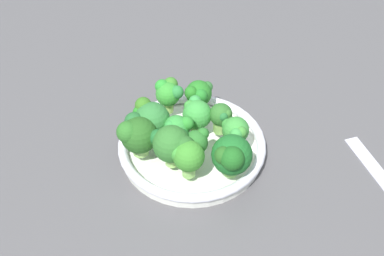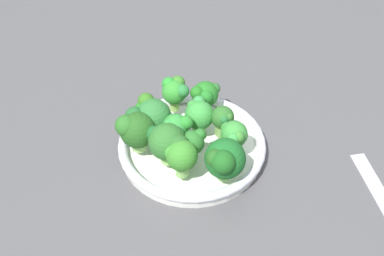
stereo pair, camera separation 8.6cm
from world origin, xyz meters
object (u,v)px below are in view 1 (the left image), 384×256
broccoli_floret_9 (199,93)px  broccoli_floret_11 (196,142)px  broccoli_floret_2 (231,156)px  broccoli_floret_0 (186,155)px  broccoli_floret_4 (168,92)px  broccoli_floret_7 (137,133)px  bowl (192,146)px  broccoli_floret_3 (177,129)px  broccoli_floret_5 (235,131)px  broccoli_floret_6 (151,119)px  broccoli_floret_10 (221,117)px  broccoli_floret_8 (173,144)px  broccoli_floret_1 (197,113)px

broccoli_floret_9 → broccoli_floret_11: (0.74, 13.06, 0.30)cm
broccoli_floret_2 → broccoli_floret_0: bearing=-2.7°
broccoli_floret_4 → broccoli_floret_7: 11.91cm
bowl → broccoli_floret_3: (2.52, 1.26, 5.53)cm
broccoli_floret_5 → broccoli_floret_9: (5.98, -10.85, -0.59)cm
broccoli_floret_6 → broccoli_floret_9: (-8.55, -7.83, -0.94)cm
bowl → broccoli_floret_10: 7.61cm
broccoli_floret_6 → broccoli_floret_11: bearing=146.2°
broccoli_floret_5 → broccoli_floret_9: broccoli_floret_5 is taller
broccoli_floret_4 → broccoli_floret_6: bearing=67.8°
broccoli_floret_6 → broccoli_floret_10: size_ratio=1.26×
broccoli_floret_6 → broccoli_floret_9: broccoli_floret_6 is taller
broccoli_floret_6 → broccoli_floret_9: bearing=-137.5°
broccoli_floret_6 → broccoli_floret_8: (-3.94, 6.49, 0.24)cm
broccoli_floret_4 → broccoli_floret_9: bearing=-173.8°
broccoli_floret_5 → broccoli_floret_6: (14.53, -3.03, 0.34)cm
bowl → broccoli_floret_4: broccoli_floret_4 is taller
broccoli_floret_8 → broccoli_floret_10: bearing=-137.0°
broccoli_floret_1 → broccoli_floret_5: 8.42cm
broccoli_floret_7 → broccoli_floret_10: 15.39cm
bowl → broccoli_floret_6: bearing=-7.5°
broccoli_floret_0 → broccoli_floret_4: bearing=-78.7°
bowl → broccoli_floret_2: broccoli_floret_2 is taller
broccoli_floret_4 → broccoli_floret_10: bearing=148.2°
broccoli_floret_6 → broccoli_floret_7: 4.15cm
broccoli_floret_1 → broccoli_floret_11: broccoli_floret_1 is taller
broccoli_floret_1 → broccoli_floret_4: 7.12cm
broccoli_floret_5 → broccoli_floret_7: (16.71, 0.51, 0.37)cm
broccoli_floret_0 → broccoli_floret_4: 16.34cm
broccoli_floret_2 → broccoli_floret_9: broccoli_floret_2 is taller
broccoli_floret_1 → broccoli_floret_3: 5.65cm
broccoli_floret_2 → broccoli_floret_8: size_ratio=1.02×
broccoli_floret_1 → broccoli_floret_9: size_ratio=1.04×
broccoli_floret_3 → broccoli_floret_5: 9.91cm
broccoli_floret_2 → broccoli_floret_6: bearing=-34.4°
broccoli_floret_1 → broccoli_floret_10: size_ratio=1.02×
broccoli_floret_0 → broccoli_floret_5: size_ratio=1.10×
bowl → broccoli_floret_3: 6.20cm
broccoli_floret_7 → broccoli_floret_11: (-9.99, 1.70, -0.66)cm
bowl → broccoli_floret_7: size_ratio=3.53×
broccoli_floret_8 → broccoli_floret_10: 11.59cm
bowl → broccoli_floret_7: broccoli_floret_7 is taller
broccoli_floret_6 → broccoli_floret_7: (2.18, 3.54, 0.02)cm
broccoli_floret_2 → broccoli_floret_8: broccoli_floret_2 is taller
bowl → broccoli_floret_4: (4.23, -8.16, 5.85)cm
bowl → broccoli_floret_10: size_ratio=4.44×
broccoli_floret_3 → broccoli_floret_9: size_ratio=1.09×
broccoli_floret_9 → broccoli_floret_11: size_ratio=0.99×
broccoli_floret_2 → bowl: bearing=-52.9°
broccoli_floret_1 → broccoli_floret_6: 8.40cm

